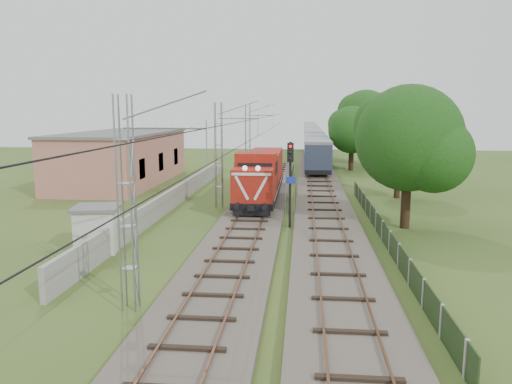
# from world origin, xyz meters

# --- Properties ---
(ground) EXTENTS (140.00, 140.00, 0.00)m
(ground) POSITION_xyz_m (0.00, 0.00, 0.00)
(ground) COLOR #385720
(ground) RESTS_ON ground
(track_main) EXTENTS (4.20, 70.00, 0.45)m
(track_main) POSITION_xyz_m (0.00, 7.00, 0.18)
(track_main) COLOR #6B6054
(track_main) RESTS_ON ground
(track_side) EXTENTS (4.20, 80.00, 0.45)m
(track_side) POSITION_xyz_m (5.00, 20.00, 0.18)
(track_side) COLOR #6B6054
(track_side) RESTS_ON ground
(catenary) EXTENTS (3.31, 70.00, 8.00)m
(catenary) POSITION_xyz_m (-2.95, 12.00, 4.05)
(catenary) COLOR gray
(catenary) RESTS_ON ground
(boundary_wall) EXTENTS (0.25, 40.00, 1.50)m
(boundary_wall) POSITION_xyz_m (-6.50, 12.00, 0.75)
(boundary_wall) COLOR #9E9E99
(boundary_wall) RESTS_ON ground
(station_building) EXTENTS (8.40, 20.40, 5.22)m
(station_building) POSITION_xyz_m (-15.00, 24.00, 2.63)
(station_building) COLOR #C17368
(station_building) RESTS_ON ground
(fence) EXTENTS (0.12, 32.00, 1.20)m
(fence) POSITION_xyz_m (8.00, 3.00, 0.60)
(fence) COLOR black
(fence) RESTS_ON ground
(locomotive) EXTENTS (2.92, 16.70, 4.24)m
(locomotive) POSITION_xyz_m (0.00, 15.31, 2.20)
(locomotive) COLOR black
(locomotive) RESTS_ON ground
(coach_rake) EXTENTS (2.98, 88.99, 3.45)m
(coach_rake) POSITION_xyz_m (5.00, 71.69, 2.48)
(coach_rake) COLOR black
(coach_rake) RESTS_ON ground
(signal_post) EXTENTS (0.60, 0.47, 5.47)m
(signal_post) POSITION_xyz_m (2.61, 5.76, 3.76)
(signal_post) COLOR black
(signal_post) RESTS_ON ground
(relay_hut) EXTENTS (2.76, 2.76, 2.44)m
(relay_hut) POSITION_xyz_m (-7.40, -0.57, 1.23)
(relay_hut) COLOR beige
(relay_hut) RESTS_ON ground
(tree_a) EXTENTS (6.95, 6.62, 9.01)m
(tree_a) POSITION_xyz_m (9.99, 6.34, 5.62)
(tree_a) COLOR #392517
(tree_a) RESTS_ON ground
(tree_b) EXTENTS (6.00, 5.71, 7.77)m
(tree_b) POSITION_xyz_m (11.48, 17.49, 4.85)
(tree_b) COLOR #392517
(tree_b) RESTS_ON ground
(tree_c) EXTENTS (6.12, 5.83, 7.93)m
(tree_c) POSITION_xyz_m (9.39, 36.98, 4.94)
(tree_c) COLOR #392517
(tree_c) RESTS_ON ground
(tree_d) EXTENTS (7.82, 7.45, 10.14)m
(tree_d) POSITION_xyz_m (11.86, 44.52, 6.33)
(tree_d) COLOR #392517
(tree_d) RESTS_ON ground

